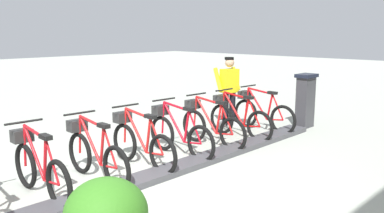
% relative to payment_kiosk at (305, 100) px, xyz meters
% --- Properties ---
extents(ground_plane, '(60.00, 60.00, 0.00)m').
position_rel_payment_kiosk_xyz_m(ground_plane, '(-0.05, 5.28, -0.67)').
color(ground_plane, '#A8AEA2').
extents(dock_rail_base, '(0.44, 9.77, 0.10)m').
position_rel_payment_kiosk_xyz_m(dock_rail_base, '(-0.05, 5.28, -0.62)').
color(dock_rail_base, '#47474C').
rests_on(dock_rail_base, ground).
extents(payment_kiosk, '(0.36, 0.52, 1.28)m').
position_rel_payment_kiosk_xyz_m(payment_kiosk, '(0.00, 0.00, 0.00)').
color(payment_kiosk, '#38383D').
rests_on(payment_kiosk, ground).
extents(bike_docked_0, '(1.72, 0.54, 1.02)m').
position_rel_payment_kiosk_xyz_m(bike_docked_0, '(0.57, 0.99, -0.24)').
color(bike_docked_0, black).
rests_on(bike_docked_0, ground).
extents(bike_docked_1, '(1.72, 0.54, 1.02)m').
position_rel_payment_kiosk_xyz_m(bike_docked_1, '(0.57, 1.89, -0.24)').
color(bike_docked_1, black).
rests_on(bike_docked_1, ground).
extents(bike_docked_2, '(1.72, 0.54, 1.02)m').
position_rel_payment_kiosk_xyz_m(bike_docked_2, '(0.57, 2.78, -0.24)').
color(bike_docked_2, black).
rests_on(bike_docked_2, ground).
extents(bike_docked_3, '(1.72, 0.54, 1.02)m').
position_rel_payment_kiosk_xyz_m(bike_docked_3, '(0.57, 3.68, -0.24)').
color(bike_docked_3, black).
rests_on(bike_docked_3, ground).
extents(bike_docked_4, '(1.72, 0.54, 1.02)m').
position_rel_payment_kiosk_xyz_m(bike_docked_4, '(0.57, 4.58, -0.24)').
color(bike_docked_4, black).
rests_on(bike_docked_4, ground).
extents(bike_docked_5, '(1.72, 0.54, 1.02)m').
position_rel_payment_kiosk_xyz_m(bike_docked_5, '(0.57, 5.48, -0.24)').
color(bike_docked_5, black).
rests_on(bike_docked_5, ground).
extents(bike_docked_6, '(1.72, 0.54, 1.02)m').
position_rel_payment_kiosk_xyz_m(bike_docked_6, '(0.57, 6.37, -0.24)').
color(bike_docked_6, black).
rests_on(bike_docked_6, ground).
extents(worker_near_rack, '(0.57, 0.69, 1.66)m').
position_rel_payment_kiosk_xyz_m(worker_near_rack, '(1.42, 1.12, 0.24)').
color(worker_near_rack, white).
rests_on(worker_near_rack, ground).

